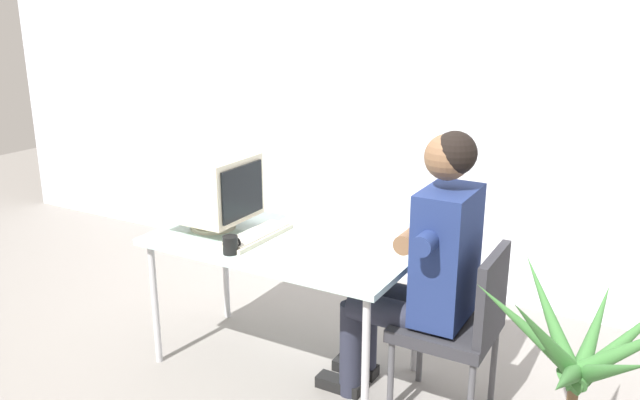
% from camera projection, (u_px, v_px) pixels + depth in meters
% --- Properties ---
extents(ground_plane, '(12.00, 12.00, 0.00)m').
position_uv_depth(ground_plane, '(285.00, 365.00, 3.49)').
color(ground_plane, gray).
extents(wall_back, '(8.00, 0.10, 3.00)m').
position_uv_depth(wall_back, '(440.00, 67.00, 4.08)').
color(wall_back, silver).
rests_on(wall_back, ground_plane).
extents(desk, '(1.37, 0.73, 0.72)m').
position_uv_depth(desk, '(283.00, 250.00, 3.30)').
color(desk, '#B7B7BC').
rests_on(desk, ground_plane).
extents(crt_monitor, '(0.41, 0.40, 0.40)m').
position_uv_depth(crt_monitor, '(212.00, 187.00, 3.41)').
color(crt_monitor, beige).
rests_on(crt_monitor, desk).
extents(keyboard, '(0.16, 0.47, 0.03)m').
position_uv_depth(keyboard, '(256.00, 236.00, 3.31)').
color(keyboard, beige).
rests_on(keyboard, desk).
extents(office_chair, '(0.44, 0.44, 0.85)m').
position_uv_depth(office_chair, '(460.00, 321.00, 2.93)').
color(office_chair, '#4C4C51').
rests_on(office_chair, ground_plane).
extents(person_seated, '(0.72, 0.56, 1.36)m').
position_uv_depth(person_seated, '(424.00, 263.00, 2.95)').
color(person_seated, navy).
rests_on(person_seated, ground_plane).
extents(desk_mug, '(0.07, 0.09, 0.09)m').
position_uv_depth(desk_mug, '(231.00, 245.00, 3.10)').
color(desk_mug, black).
rests_on(desk_mug, desk).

